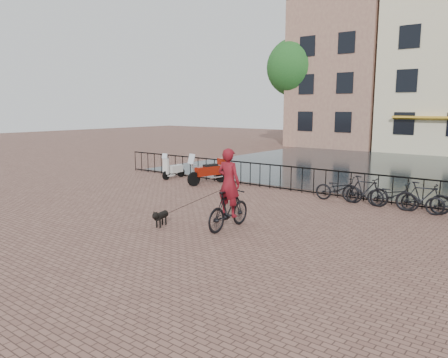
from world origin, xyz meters
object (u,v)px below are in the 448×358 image
Objects in this scene: scooter at (174,165)px; dog at (161,218)px; motorcycle at (208,168)px; cyclist at (229,194)px.

dog is at bearing -50.84° from scooter.
motorcycle is 1.48× the size of scooter.
scooter is (-5.74, 6.29, 0.38)m from dog.
dog is 8.53m from scooter.
cyclist reaches higher than dog.
scooter is (-7.41, 5.31, -0.37)m from cyclist.
scooter is at bearing -37.59° from cyclist.
motorcycle is at bearing -47.03° from cyclist.
cyclist is 1.91× the size of scooter.
cyclist is 2.08m from dog.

